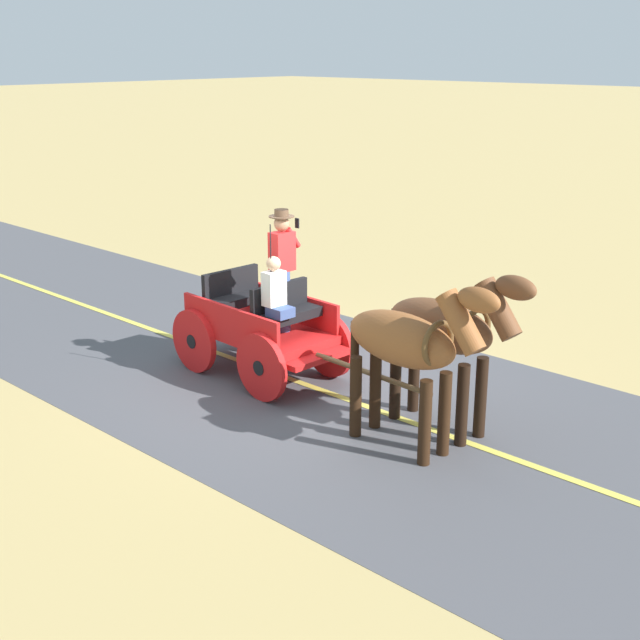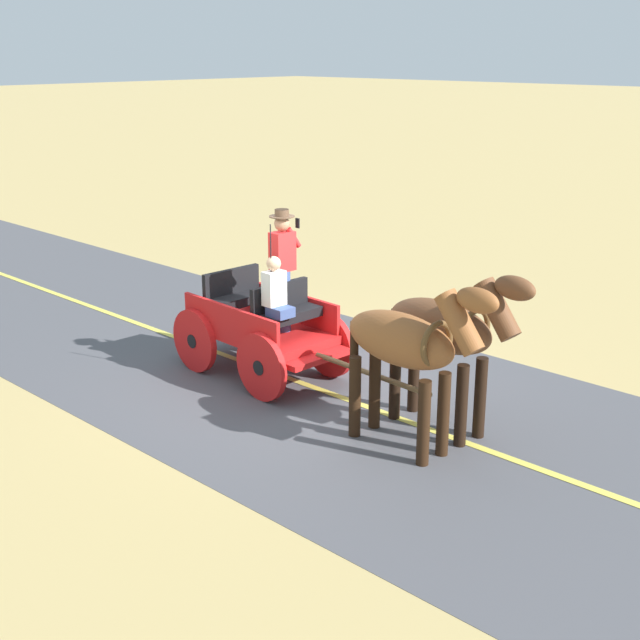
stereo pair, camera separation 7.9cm
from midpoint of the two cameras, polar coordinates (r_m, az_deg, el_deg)
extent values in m
plane|color=tan|center=(12.51, -1.85, -4.10)|extent=(200.00, 200.00, 0.00)
cube|color=#4C4C51|center=(12.51, -1.86, -4.09)|extent=(5.78, 160.00, 0.01)
cube|color=#DBCC4C|center=(12.50, -1.86, -4.06)|extent=(0.12, 160.00, 0.00)
cube|color=red|center=(12.61, -4.17, -0.77)|extent=(1.30, 2.25, 0.12)
cube|color=red|center=(12.88, -2.26, 0.97)|extent=(0.15, 2.09, 0.44)
cube|color=red|center=(12.18, -6.24, -0.11)|extent=(0.15, 2.09, 0.44)
cube|color=red|center=(11.78, -0.31, -2.58)|extent=(1.09, 0.29, 0.08)
cube|color=red|center=(13.56, -7.43, -0.34)|extent=(0.73, 0.23, 0.06)
cube|color=black|center=(12.05, -2.34, 0.29)|extent=(1.04, 0.41, 0.14)
cube|color=black|center=(12.12, -2.93, 1.46)|extent=(1.02, 0.13, 0.44)
cube|color=black|center=(12.86, -5.63, 1.34)|extent=(1.04, 0.41, 0.14)
cube|color=black|center=(12.93, -6.16, 2.43)|extent=(1.02, 0.13, 0.44)
cylinder|color=red|center=(12.54, 0.40, -1.69)|extent=(0.14, 0.96, 0.96)
cylinder|color=black|center=(12.54, 0.40, -1.69)|extent=(0.13, 0.22, 0.21)
cylinder|color=red|center=(11.72, -4.13, -3.17)|extent=(0.14, 0.96, 0.96)
cylinder|color=black|center=(11.72, -4.13, -3.17)|extent=(0.13, 0.22, 0.21)
cylinder|color=red|center=(13.62, -4.16, -0.15)|extent=(0.14, 0.96, 0.96)
cylinder|color=black|center=(13.62, -4.16, -0.15)|extent=(0.13, 0.22, 0.21)
cylinder|color=red|center=(12.87, -8.58, -1.39)|extent=(0.14, 0.96, 0.96)
cylinder|color=black|center=(12.87, -8.58, -1.39)|extent=(0.13, 0.22, 0.21)
cylinder|color=brown|center=(11.13, 3.21, -3.59)|extent=(0.16, 2.00, 0.07)
cylinder|color=black|center=(11.67, -3.48, 3.26)|extent=(0.02, 0.02, 1.30)
cylinder|color=#384C7F|center=(12.31, -2.69, 1.29)|extent=(0.22, 0.22, 0.90)
cube|color=red|center=(12.12, -2.74, 4.60)|extent=(0.35, 0.24, 0.56)
sphere|color=#9E7051|center=(12.04, -2.77, 6.45)|extent=(0.22, 0.22, 0.22)
cylinder|color=#473323|center=(12.02, -2.78, 6.92)|extent=(0.36, 0.36, 0.01)
cylinder|color=#473323|center=(12.01, -2.78, 7.15)|extent=(0.20, 0.20, 0.10)
cylinder|color=red|center=(12.17, -1.99, 5.53)|extent=(0.26, 0.09, 0.32)
cube|color=black|center=(12.15, -1.73, 6.48)|extent=(0.02, 0.07, 0.14)
cube|color=#384C7F|center=(11.77, -2.86, 0.56)|extent=(0.29, 0.33, 0.14)
cube|color=silver|center=(11.77, -3.28, 2.12)|extent=(0.31, 0.21, 0.48)
sphere|color=tan|center=(11.68, -3.31, 3.78)|extent=(0.20, 0.20, 0.20)
ellipsoid|color=brown|center=(10.65, 7.79, -0.37)|extent=(0.67, 1.60, 0.64)
cylinder|color=black|center=(10.77, 10.46, -5.10)|extent=(0.15, 0.15, 1.05)
cylinder|color=black|center=(10.50, 9.25, -5.64)|extent=(0.15, 0.15, 1.05)
cylinder|color=black|center=(11.40, 6.10, -3.59)|extent=(0.15, 0.15, 1.05)
cylinder|color=black|center=(11.15, 4.85, -4.06)|extent=(0.15, 0.15, 1.05)
cylinder|color=brown|center=(10.05, 11.57, 0.71)|extent=(0.31, 0.67, 0.73)
ellipsoid|color=brown|center=(9.84, 12.71, 2.12)|extent=(0.26, 0.55, 0.28)
cube|color=black|center=(10.05, 11.49, 0.93)|extent=(0.10, 0.51, 0.56)
cylinder|color=black|center=(11.21, 4.82, -0.97)|extent=(0.11, 0.11, 0.70)
torus|color=brown|center=(10.31, 10.14, -0.63)|extent=(0.55, 0.11, 0.55)
ellipsoid|color=brown|center=(10.11, 5.20, -1.28)|extent=(0.62, 1.58, 0.64)
cylinder|color=black|center=(10.23, 8.07, -6.22)|extent=(0.15, 0.15, 1.05)
cylinder|color=black|center=(9.97, 6.78, -6.84)|extent=(0.15, 0.15, 1.05)
cylinder|color=black|center=(10.87, 3.50, -4.61)|extent=(0.15, 0.15, 1.05)
cylinder|color=black|center=(10.62, 2.18, -5.13)|extent=(0.15, 0.15, 1.05)
cylinder|color=brown|center=(9.49, 9.14, -0.16)|extent=(0.29, 0.66, 0.73)
ellipsoid|color=brown|center=(9.28, 10.32, 1.32)|extent=(0.24, 0.55, 0.28)
cube|color=black|center=(9.49, 9.05, 0.07)|extent=(0.08, 0.50, 0.56)
cylinder|color=black|center=(10.67, 2.12, -1.89)|extent=(0.11, 0.11, 0.70)
torus|color=brown|center=(9.76, 7.65, -1.57)|extent=(0.55, 0.09, 0.55)
camera|label=1|loc=(0.04, -90.19, -0.06)|focal=47.95mm
camera|label=2|loc=(0.04, 89.81, 0.06)|focal=47.95mm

